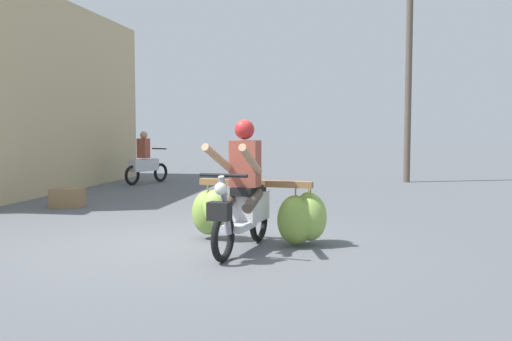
# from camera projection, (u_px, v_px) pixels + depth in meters

# --- Properties ---
(ground_plane) EXTENTS (120.00, 120.00, 0.00)m
(ground_plane) POSITION_uv_depth(u_px,v_px,m) (187.00, 244.00, 7.23)
(ground_plane) COLOR #56595E
(motorbike_main_loaded) EXTENTS (1.82, 1.75, 1.58)m
(motorbike_main_loaded) POSITION_uv_depth(u_px,v_px,m) (260.00, 208.00, 7.13)
(motorbike_main_loaded) COLOR black
(motorbike_main_loaded) RESTS_ON ground
(motorbike_distant_ahead_left) EXTENTS (0.78, 1.53, 1.40)m
(motorbike_distant_ahead_left) POSITION_uv_depth(u_px,v_px,m) (145.00, 163.00, 15.16)
(motorbike_distant_ahead_left) COLOR black
(motorbike_distant_ahead_left) RESTS_ON ground
(produce_crate) EXTENTS (0.56, 0.40, 0.36)m
(produce_crate) POSITION_uv_depth(u_px,v_px,m) (67.00, 198.00, 10.64)
(produce_crate) COLOR olive
(produce_crate) RESTS_ON ground
(utility_pole) EXTENTS (0.18, 0.18, 6.30)m
(utility_pole) POSITION_uv_depth(u_px,v_px,m) (409.00, 67.00, 15.43)
(utility_pole) COLOR brown
(utility_pole) RESTS_ON ground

